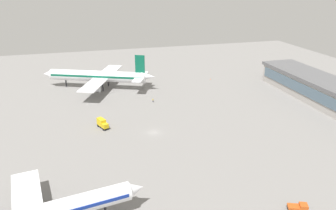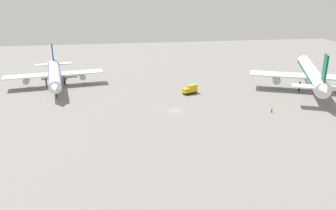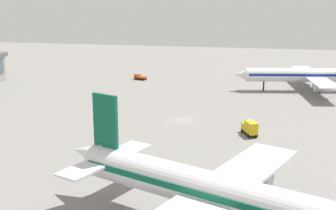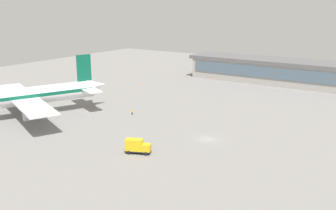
{
  "view_description": "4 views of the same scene",
  "coord_description": "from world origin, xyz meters",
  "px_view_note": "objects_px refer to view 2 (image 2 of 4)",
  "views": [
    {
      "loc": [
        -100.26,
        22.83,
        50.92
      ],
      "look_at": [
        15.43,
        -9.47,
        3.52
      ],
      "focal_mm": 34.77,
      "sensor_mm": 36.0,
      "label": 1
    },
    {
      "loc": [
        -18.18,
        -96.38,
        35.83
      ],
      "look_at": [
        -2.44,
        -1.15,
        2.47
      ],
      "focal_mm": 35.59,
      "sensor_mm": 36.0,
      "label": 2
    },
    {
      "loc": [
        112.24,
        17.64,
        33.06
      ],
      "look_at": [
        3.63,
        -2.83,
        4.77
      ],
      "focal_mm": 50.34,
      "sensor_mm": 36.0,
      "label": 3
    },
    {
      "loc": [
        -41.28,
        80.03,
        32.41
      ],
      "look_at": [
        15.93,
        -6.11,
        5.06
      ],
      "focal_mm": 41.05,
      "sensor_mm": 36.0,
      "label": 4
    }
  ],
  "objects_px": {
    "airplane_taxiing": "(54,74)",
    "catering_truck": "(190,89)",
    "airplane_at_gate": "(312,74)",
    "ground_crew_worker": "(272,110)"
  },
  "relations": [
    {
      "from": "catering_truck",
      "to": "ground_crew_worker",
      "type": "bearing_deg",
      "value": 107.55
    },
    {
      "from": "airplane_at_gate",
      "to": "airplane_taxiing",
      "type": "distance_m",
      "value": 97.83
    },
    {
      "from": "airplane_taxiing",
      "to": "ground_crew_worker",
      "type": "distance_m",
      "value": 81.45
    },
    {
      "from": "airplane_at_gate",
      "to": "catering_truck",
      "type": "height_order",
      "value": "airplane_at_gate"
    },
    {
      "from": "airplane_taxiing",
      "to": "catering_truck",
      "type": "relative_size",
      "value": 7.92
    },
    {
      "from": "airplane_at_gate",
      "to": "ground_crew_worker",
      "type": "bearing_deg",
      "value": 152.85
    },
    {
      "from": "airplane_at_gate",
      "to": "airplane_taxiing",
      "type": "bearing_deg",
      "value": 101.63
    },
    {
      "from": "ground_crew_worker",
      "to": "airplane_taxiing",
      "type": "bearing_deg",
      "value": 74.64
    },
    {
      "from": "airplane_taxiing",
      "to": "catering_truck",
      "type": "bearing_deg",
      "value": 61.44
    },
    {
      "from": "catering_truck",
      "to": "ground_crew_worker",
      "type": "relative_size",
      "value": 3.53
    }
  ]
}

